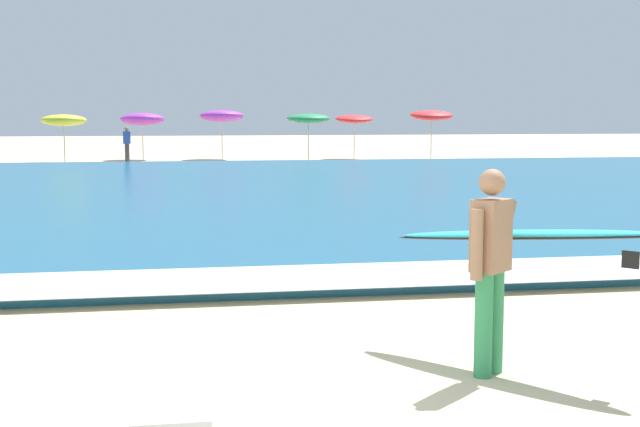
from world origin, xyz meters
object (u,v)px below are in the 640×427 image
at_px(beach_umbrella_1, 64,120).
at_px(beach_umbrella_6, 431,115).
at_px(surfer_with_board, 505,250).
at_px(beach_umbrella_5, 354,119).
at_px(beachgoer_near_row_left, 127,144).
at_px(beach_umbrella_3, 222,116).
at_px(beach_umbrella_2, 142,119).
at_px(beach_umbrella_4, 308,118).

height_order(beach_umbrella_1, beach_umbrella_6, beach_umbrella_6).
bearing_deg(beach_umbrella_1, beach_umbrella_6, 3.96).
xyz_separation_m(surfer_with_board, beach_umbrella_6, (9.67, 33.73, 1.04)).
relative_size(beach_umbrella_1, beach_umbrella_5, 1.01).
relative_size(beach_umbrella_6, beachgoer_near_row_left, 1.51).
height_order(beach_umbrella_3, beach_umbrella_5, beach_umbrella_3).
distance_m(surfer_with_board, beach_umbrella_2, 35.47).
height_order(surfer_with_board, beach_umbrella_2, beach_umbrella_2).
height_order(beach_umbrella_1, beachgoer_near_row_left, beach_umbrella_1).
xyz_separation_m(beach_umbrella_3, beach_umbrella_6, (9.90, -1.33, 0.03)).
bearing_deg(surfer_with_board, beachgoer_near_row_left, 97.90).
bearing_deg(beachgoer_near_row_left, beach_umbrella_3, 28.10).
distance_m(beach_umbrella_3, beach_umbrella_5, 6.31).
relative_size(beach_umbrella_1, beach_umbrella_4, 1.00).
height_order(beach_umbrella_2, beach_umbrella_5, beach_umbrella_2).
distance_m(beach_umbrella_2, beachgoer_near_row_left, 2.77).
relative_size(beach_umbrella_3, beach_umbrella_5, 1.10).
bearing_deg(beach_umbrella_3, beach_umbrella_4, -28.31).
relative_size(surfer_with_board, beach_umbrella_2, 0.95).
relative_size(surfer_with_board, beach_umbrella_1, 0.98).
bearing_deg(beach_umbrella_6, beach_umbrella_3, 172.36).
xyz_separation_m(beach_umbrella_1, beach_umbrella_4, (10.79, 0.43, 0.07)).
height_order(beach_umbrella_3, beach_umbrella_6, beach_umbrella_6).
bearing_deg(beach_umbrella_4, beachgoer_near_row_left, -178.27).
xyz_separation_m(surfer_with_board, beachgoer_near_row_left, (-4.55, 32.75, -0.19)).
xyz_separation_m(beach_umbrella_5, beachgoer_near_row_left, (-10.60, -1.72, -1.05)).
relative_size(surfer_with_board, beachgoer_near_row_left, 1.35).
relative_size(beach_umbrella_2, beach_umbrella_4, 1.03).
bearing_deg(beach_umbrella_2, beach_umbrella_4, -16.60).
xyz_separation_m(beach_umbrella_6, beachgoer_near_row_left, (-14.22, -0.98, -1.23)).
bearing_deg(surfer_with_board, beach_umbrella_3, 90.37).
distance_m(beach_umbrella_1, beach_umbrella_5, 13.39).
height_order(beach_umbrella_2, beachgoer_near_row_left, beach_umbrella_2).
xyz_separation_m(beach_umbrella_1, beach_umbrella_2, (3.27, 2.68, 0.02)).
bearing_deg(beach_umbrella_4, beach_umbrella_1, -177.70).
height_order(beach_umbrella_6, beachgoer_near_row_left, beach_umbrella_6).
relative_size(surfer_with_board, beach_umbrella_6, 0.89).
bearing_deg(beach_umbrella_6, beach_umbrella_5, 168.35).
relative_size(beach_umbrella_3, beach_umbrella_4, 1.09).
height_order(beach_umbrella_4, beach_umbrella_6, beach_umbrella_6).
xyz_separation_m(surfer_with_board, beach_umbrella_4, (3.60, 33.00, 0.91)).
height_order(beach_umbrella_4, beachgoer_near_row_left, beach_umbrella_4).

